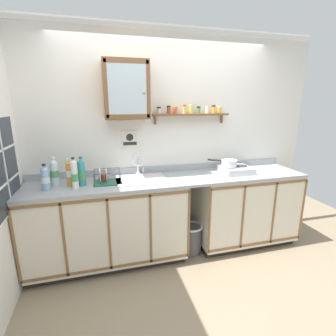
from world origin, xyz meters
name	(u,v)px	position (x,y,z in m)	size (l,w,h in m)	color
floor	(182,271)	(0.00, 0.00, 0.00)	(6.25, 6.25, 0.00)	gray
back_wall	(166,142)	(0.00, 0.71, 1.33)	(3.85, 0.07, 2.65)	silver
lower_cabinet_run	(108,225)	(-0.75, 0.39, 0.47)	(1.73, 0.60, 0.93)	black
lower_cabinet_run_right	(244,208)	(0.98, 0.39, 0.47)	(1.28, 0.60, 0.93)	black
countertop	(173,179)	(0.00, 0.39, 0.95)	(3.21, 0.63, 0.03)	#9EA3A8
backsplash	(166,168)	(0.00, 0.68, 1.00)	(3.21, 0.02, 0.08)	#9EA3A8
sink	(141,183)	(-0.36, 0.43, 0.93)	(0.55, 0.48, 0.40)	silver
hot_plate_stove	(236,170)	(0.81, 0.39, 1.00)	(0.36, 0.32, 0.08)	silver
saucepan	(229,163)	(0.72, 0.42, 1.09)	(0.32, 0.26, 0.08)	silver
bottle_detergent_teal_0	(82,173)	(-0.99, 0.38, 1.10)	(0.08, 0.08, 0.31)	teal
bottle_water_clear_1	(54,173)	(-1.26, 0.45, 1.10)	(0.08, 0.08, 0.30)	silver
bottle_opaque_white_2	(74,175)	(-1.05, 0.30, 1.11)	(0.06, 0.06, 0.32)	white
bottle_juice_amber_3	(69,173)	(-1.11, 0.40, 1.10)	(0.06, 0.06, 0.29)	gold
bottle_water_blue_4	(45,178)	(-1.32, 0.33, 1.08)	(0.08, 0.08, 0.27)	#8CB7E0
dish_rack	(106,180)	(-0.74, 0.40, 1.00)	(0.29, 0.24, 0.17)	#26664C
mug	(104,177)	(-0.76, 0.47, 1.01)	(0.11, 0.10, 0.09)	#B24C47
wall_cabinet	(126,90)	(-0.47, 0.56, 1.93)	(0.48, 0.29, 0.61)	brown
spice_shelf	(191,113)	(0.29, 0.62, 1.68)	(0.92, 0.14, 0.23)	brown
warning_sign	(130,140)	(-0.44, 0.68, 1.38)	(0.19, 0.01, 0.21)	silver
window	(3,166)	(-1.62, 0.19, 1.26)	(0.03, 0.71, 0.88)	#262D38
trash_bin	(191,238)	(0.22, 0.32, 0.19)	(0.27, 0.27, 0.36)	#4C4C51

